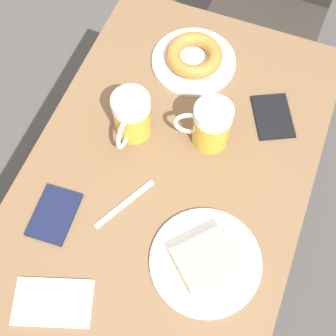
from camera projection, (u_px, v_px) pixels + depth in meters
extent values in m
plane|color=#474442|center=(168.00, 257.00, 1.75)|extent=(8.00, 8.00, 0.00)
cube|color=brown|center=(168.00, 175.00, 1.10)|extent=(0.64, 1.01, 0.03)
cylinder|color=black|center=(141.00, 84.00, 1.66)|extent=(0.04, 0.04, 0.71)
cylinder|color=black|center=(295.00, 133.00, 1.57)|extent=(0.04, 0.04, 0.71)
cube|color=#2D2823|center=(260.00, 27.00, 1.66)|extent=(0.42, 0.42, 0.02)
cylinder|color=#2D2823|center=(193.00, 86.00, 1.83)|extent=(0.03, 0.03, 0.44)
cylinder|color=#2D2823|center=(279.00, 117.00, 1.76)|extent=(0.03, 0.03, 0.44)
cylinder|color=#2D2823|center=(225.00, 24.00, 1.97)|extent=(0.03, 0.03, 0.44)
cylinder|color=#2D2823|center=(305.00, 50.00, 1.90)|extent=(0.03, 0.03, 0.44)
cylinder|color=silver|center=(206.00, 262.00, 0.98)|extent=(0.24, 0.24, 0.01)
cube|color=#D1B27F|center=(206.00, 259.00, 0.96)|extent=(0.15, 0.16, 0.04)
cylinder|color=silver|center=(194.00, 61.00, 1.22)|extent=(0.22, 0.22, 0.01)
torus|color=#B2702D|center=(194.00, 55.00, 1.19)|extent=(0.15, 0.15, 0.04)
cylinder|color=gold|center=(211.00, 128.00, 1.08)|extent=(0.09, 0.09, 0.10)
cylinder|color=white|center=(214.00, 114.00, 1.02)|extent=(0.09, 0.09, 0.03)
torus|color=silver|center=(191.00, 124.00, 1.07)|extent=(0.08, 0.03, 0.08)
cylinder|color=gold|center=(133.00, 119.00, 1.09)|extent=(0.09, 0.09, 0.10)
cylinder|color=white|center=(131.00, 104.00, 1.03)|extent=(0.09, 0.09, 0.03)
torus|color=silver|center=(124.00, 132.00, 1.06)|extent=(0.01, 0.08, 0.08)
cube|color=white|center=(53.00, 302.00, 0.95)|extent=(0.18, 0.14, 0.00)
cube|color=silver|center=(125.00, 204.00, 1.04)|extent=(0.09, 0.15, 0.00)
cube|color=#141938|center=(54.00, 214.00, 1.03)|extent=(0.10, 0.13, 0.01)
cube|color=black|center=(273.00, 116.00, 1.14)|extent=(0.14, 0.15, 0.01)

